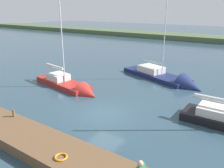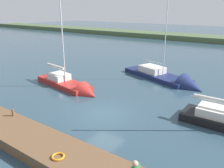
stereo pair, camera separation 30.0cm
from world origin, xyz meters
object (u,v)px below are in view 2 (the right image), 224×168
(life_ring_buoy, at_px, (58,157))
(sailboat_behind_pier, at_px, (169,81))
(mooring_post_far, at_px, (13,113))
(sailboat_outer_mooring, at_px, (71,86))

(life_ring_buoy, relative_size, sailboat_behind_pier, 0.05)
(mooring_post_far, bearing_deg, sailboat_outer_mooring, -73.81)
(life_ring_buoy, relative_size, sailboat_outer_mooring, 0.07)
(life_ring_buoy, distance_m, sailboat_outer_mooring, 12.31)
(life_ring_buoy, bearing_deg, mooring_post_far, -13.23)
(sailboat_outer_mooring, bearing_deg, mooring_post_far, -64.31)
(mooring_post_far, relative_size, sailboat_behind_pier, 0.04)
(sailboat_behind_pier, relative_size, sailboat_outer_mooring, 1.37)
(mooring_post_far, bearing_deg, life_ring_buoy, 166.77)
(mooring_post_far, distance_m, sailboat_outer_mooring, 8.06)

